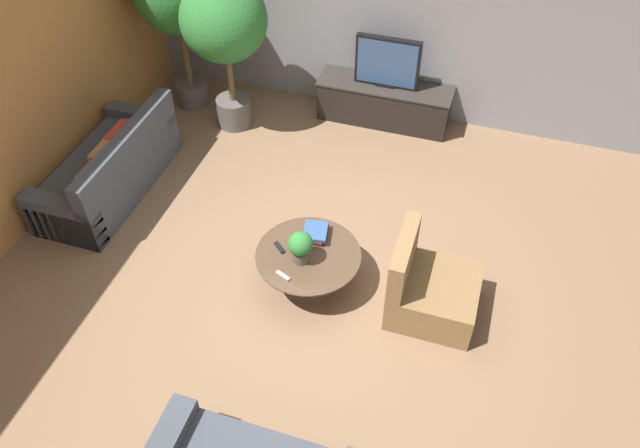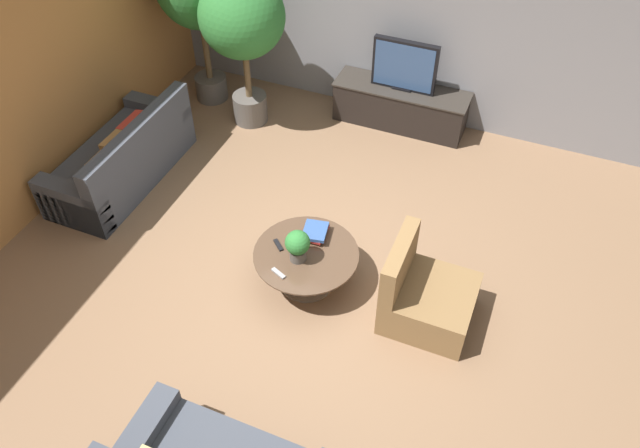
{
  "view_description": "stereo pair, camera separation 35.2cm",
  "coord_description": "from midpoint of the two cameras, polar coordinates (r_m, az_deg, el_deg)",
  "views": [
    {
      "loc": [
        1.28,
        -3.78,
        4.82
      ],
      "look_at": [
        -0.03,
        0.31,
        0.55
      ],
      "focal_mm": 35.0,
      "sensor_mm": 36.0,
      "label": 1
    },
    {
      "loc": [
        1.61,
        -3.65,
        4.82
      ],
      "look_at": [
        -0.03,
        0.31,
        0.55
      ],
      "focal_mm": 35.0,
      "sensor_mm": 36.0,
      "label": 2
    }
  ],
  "objects": [
    {
      "name": "potted_plant_tabletop",
      "position": [
        5.79,
        -3.54,
        -2.08
      ],
      "size": [
        0.24,
        0.24,
        0.34
      ],
      "color": "#514C47",
      "rests_on": "coffee_table"
    },
    {
      "name": "coffee_table",
      "position": [
        6.07,
        -2.72,
        -3.59
      ],
      "size": [
        1.02,
        1.02,
        0.41
      ],
      "color": "#756656",
      "rests_on": "ground"
    },
    {
      "name": "book_stack",
      "position": [
        6.1,
        -2.08,
        -0.8
      ],
      "size": [
        0.27,
        0.3,
        0.1
      ],
      "color": "gold",
      "rests_on": "coffee_table"
    },
    {
      "name": "remote_silver",
      "position": [
        5.8,
        -5.14,
        -4.78
      ],
      "size": [
        0.16,
        0.1,
        0.02
      ],
      "primitive_type": "cube",
      "rotation": [
        0.0,
        0.0,
        1.18
      ],
      "color": "gray",
      "rests_on": "coffee_table"
    },
    {
      "name": "remote_black",
      "position": [
        6.04,
        -5.38,
        -2.2
      ],
      "size": [
        0.15,
        0.14,
        0.02
      ],
      "primitive_type": "cube",
      "rotation": [
        0.0,
        0.0,
        0.84
      ],
      "color": "black",
      "rests_on": "coffee_table"
    },
    {
      "name": "media_console",
      "position": [
        8.19,
        4.64,
        11.0
      ],
      "size": [
        1.71,
        0.5,
        0.54
      ],
      "color": "black",
      "rests_on": "ground"
    },
    {
      "name": "ground_plane",
      "position": [
        6.26,
        -2.27,
        -5.59
      ],
      "size": [
        24.0,
        24.0,
        0.0
      ],
      "primitive_type": "plane",
      "color": "brown"
    },
    {
      "name": "television",
      "position": [
        7.88,
        4.88,
        14.46
      ],
      "size": [
        0.8,
        0.13,
        0.64
      ],
      "color": "black",
      "rests_on": "media_console"
    },
    {
      "name": "potted_palm_corner",
      "position": [
        7.66,
        -10.11,
        17.32
      ],
      "size": [
        1.02,
        1.02,
        1.93
      ],
      "color": "#514C47",
      "rests_on": "ground"
    },
    {
      "name": "couch_by_wall",
      "position": [
        7.5,
        -19.88,
        4.65
      ],
      "size": [
        0.84,
        1.88,
        0.84
      ],
      "rotation": [
        0.0,
        0.0,
        -1.57
      ],
      "color": "#3D424C",
      "rests_on": "ground"
    },
    {
      "name": "back_wall_stone",
      "position": [
        7.86,
        5.8,
        19.65
      ],
      "size": [
        7.4,
        0.12,
        3.0
      ],
      "primitive_type": "cube",
      "color": "slate",
      "rests_on": "ground"
    },
    {
      "name": "armchair_wicker",
      "position": [
        5.92,
        8.24,
        -6.03
      ],
      "size": [
        0.8,
        0.76,
        0.86
      ],
      "rotation": [
        0.0,
        0.0,
        1.57
      ],
      "color": "brown",
      "rests_on": "ground"
    }
  ]
}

